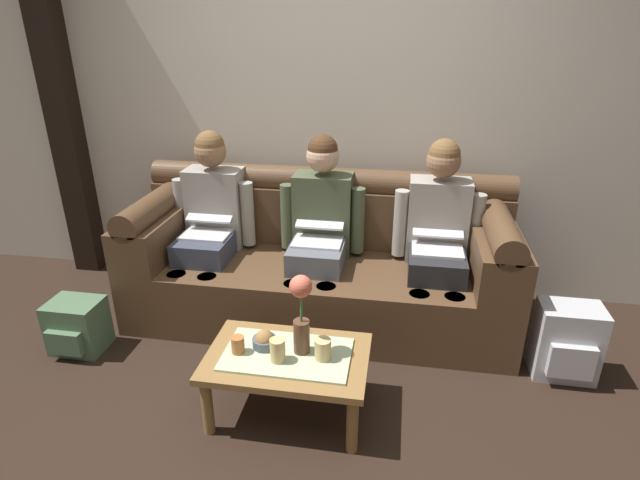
% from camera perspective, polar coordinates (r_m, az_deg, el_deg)
% --- Properties ---
extents(ground_plane, '(14.00, 14.00, 0.00)m').
position_cam_1_polar(ground_plane, '(2.65, -4.47, -21.20)').
color(ground_plane, black).
extents(back_wall_patterned, '(6.00, 0.12, 2.90)m').
position_cam_1_polar(back_wall_patterned, '(3.58, 1.51, 16.86)').
color(back_wall_patterned, beige).
rests_on(back_wall_patterned, ground_plane).
extents(timber_pillar, '(0.20, 0.20, 2.90)m').
position_cam_1_polar(timber_pillar, '(4.23, -27.51, 15.38)').
color(timber_pillar, black).
rests_on(timber_pillar, ground_plane).
extents(couch, '(2.47, 0.88, 0.96)m').
position_cam_1_polar(couch, '(3.38, 0.04, -2.76)').
color(couch, '#513823').
rests_on(couch, ground_plane).
extents(person_left, '(0.56, 0.67, 1.22)m').
position_cam_1_polar(person_left, '(3.45, -12.30, 2.52)').
color(person_left, '#383D4C').
rests_on(person_left, ground_plane).
extents(person_middle, '(0.56, 0.67, 1.22)m').
position_cam_1_polar(person_middle, '(3.26, 0.03, 1.81)').
color(person_middle, '#595B66').
rests_on(person_middle, ground_plane).
extents(person_right, '(0.56, 0.67, 1.22)m').
position_cam_1_polar(person_right, '(3.23, 13.22, 0.94)').
color(person_right, '#232326').
rests_on(person_right, ground_plane).
extents(coffee_table, '(0.80, 0.52, 0.36)m').
position_cam_1_polar(coffee_table, '(2.58, -3.72, -13.72)').
color(coffee_table, olive).
rests_on(coffee_table, ground_plane).
extents(flower_vase, '(0.11, 0.11, 0.42)m').
position_cam_1_polar(flower_vase, '(2.43, -2.15, -7.98)').
color(flower_vase, brown).
rests_on(flower_vase, coffee_table).
extents(snack_bowl, '(0.12, 0.12, 0.10)m').
position_cam_1_polar(snack_bowl, '(2.59, -6.30, -11.27)').
color(snack_bowl, '#4C5666').
rests_on(snack_bowl, coffee_table).
extents(cup_near_left, '(0.08, 0.08, 0.10)m').
position_cam_1_polar(cup_near_left, '(2.48, 0.31, -12.26)').
color(cup_near_left, '#DBB77A').
rests_on(cup_near_left, coffee_table).
extents(cup_near_right, '(0.07, 0.07, 0.09)m').
position_cam_1_polar(cup_near_right, '(2.56, -9.30, -11.63)').
color(cup_near_right, '#B26633').
rests_on(cup_near_right, coffee_table).
extents(cup_far_center, '(0.07, 0.07, 0.12)m').
position_cam_1_polar(cup_far_center, '(2.47, -4.84, -12.33)').
color(cup_far_center, '#DBB77A').
rests_on(cup_far_center, coffee_table).
extents(backpack_right, '(0.34, 0.27, 0.44)m').
position_cam_1_polar(backpack_right, '(3.18, 26.16, -10.37)').
color(backpack_right, '#B7B7BC').
rests_on(backpack_right, ground_plane).
extents(backpack_left, '(0.31, 0.29, 0.32)m').
position_cam_1_polar(backpack_left, '(3.44, -25.84, -8.81)').
color(backpack_left, '#4C6B4C').
rests_on(backpack_left, ground_plane).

